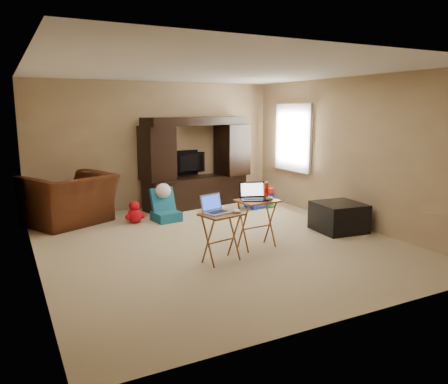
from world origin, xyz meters
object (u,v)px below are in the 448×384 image
ottoman (339,217)px  laptop_right (254,192)px  tray_table_left (221,238)px  television (192,163)px  plush_toy (135,212)px  entertainment_center (196,162)px  water_bottle (266,190)px  child_rocker (166,205)px  tray_table_right (257,224)px  mouse_left (237,211)px  push_toy (259,197)px  laptop_left (218,204)px  mouse_right (270,199)px  recliner (69,199)px

ottoman → laptop_right: size_ratio=1.97×
tray_table_left → laptop_right: bearing=12.0°
television → plush_toy: (-1.52, -0.97, -0.67)m
entertainment_center → water_bottle: (-0.15, -2.85, -0.10)m
plush_toy → tray_table_left: 2.51m
child_rocker → tray_table_right: bearing=-80.4°
child_rocker → mouse_left: (0.10, -2.41, 0.38)m
child_rocker → push_toy: (2.04, 0.17, -0.07)m
plush_toy → ottoman: ottoman is taller
television → child_rocker: television is taller
laptop_right → laptop_left: bearing=-139.1°
tray_table_right → ottoman: bearing=0.1°
television → ottoman: bearing=106.3°
ottoman → tray_table_right: size_ratio=1.03×
television → entertainment_center: bearing=82.7°
television → mouse_right: bearing=78.9°
tray_table_left → television: bearing=60.1°
push_toy → mouse_left: bearing=-140.6°
ottoman → tray_table_right: tray_table_right is taller
water_bottle → laptop_right: bearing=-166.0°
ottoman → television: bearing=113.5°
tray_table_left → laptop_left: 0.44m
entertainment_center → child_rocker: (-0.98, -0.88, -0.61)m
child_rocker → mouse_left: bearing=-95.1°
tray_table_right → laptop_right: laptop_right is taller
child_rocker → laptop_right: laptop_right is taller
plush_toy → push_toy: push_toy is taller
child_rocker → tray_table_left: (-0.09, -2.34, 0.03)m
television → laptop_right: bearing=75.7°
recliner → plush_toy: size_ratio=3.35×
mouse_right → laptop_right: bearing=140.5°
recliner → tray_table_left: recliner is taller
entertainment_center → recliner: bearing=176.2°
tray_table_left → tray_table_right: size_ratio=0.92×
ottoman → mouse_right: 1.62m
plush_toy → tray_table_right: tray_table_right is taller
child_rocker → push_toy: child_rocker is taller
mouse_right → child_rocker: bearing=109.4°
television → mouse_left: 3.62m
entertainment_center → tray_table_left: size_ratio=3.43×
mouse_right → water_bottle: water_bottle is taller
mouse_left → mouse_right: mouse_right is taller
laptop_left → laptop_right: (0.71, 0.28, 0.06)m
push_toy → mouse_right: 2.71m
recliner → laptop_left: size_ratio=3.95×
child_rocker → plush_toy: 0.56m
mouse_right → push_toy: bearing=61.3°
television → child_rocker: size_ratio=1.56×
recliner → push_toy: 3.62m
tray_table_right → mouse_right: (0.13, -0.12, 0.38)m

